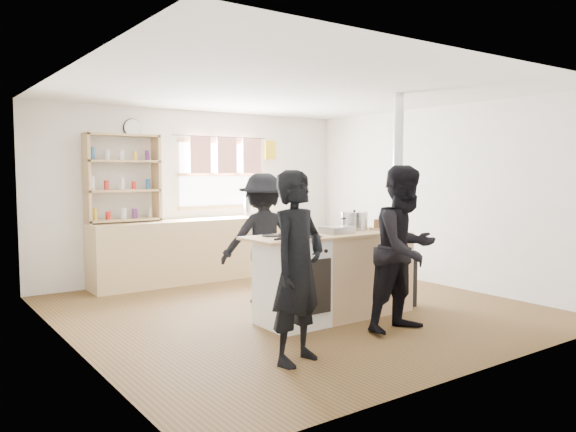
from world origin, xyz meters
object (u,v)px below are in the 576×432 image
Objects in this scene: skillet_greens at (294,236)px; flue_heater at (396,252)px; stockpot_stove at (300,227)px; cooking_island at (336,275)px; person_near_left at (298,267)px; thermos at (247,207)px; roast_tray at (337,229)px; person_far at (263,239)px; person_near_right at (405,249)px; bread_board at (383,225)px; stockpot_counter at (354,221)px.

flue_heater is at bearing 4.41° from skillet_greens.
stockpot_stove is 0.08× the size of flue_heater.
flue_heater is (0.92, -0.02, 0.18)m from cooking_island.
cooking_island is 1.56m from person_near_left.
thermos reaches higher than roast_tray.
cooking_island is 9.52× the size of stockpot_stove.
person_near_left is at bearing 80.67° from person_far.
flue_heater reaches higher than roast_tray.
person_far is at bearing 139.48° from flue_heater.
person_near_left is at bearing -176.54° from person_near_right.
roast_tray is 0.99m from flue_heater.
flue_heater reaches higher than thermos.
person_far is at bearing -115.67° from thermos.
person_near_right is 1.05× the size of person_far.
skillet_greens is at bearing 37.73° from person_near_left.
stockpot_stove is at bearing 43.71° from skillet_greens.
flue_heater is 1.51× the size of person_near_right.
skillet_greens is (-1.22, -2.91, -0.09)m from thermos.
skillet_greens is at bearing 141.68° from person_near_right.
person_near_left reaches higher than roast_tray.
bread_board is 0.41m from flue_heater.
thermos is 2.65m from stockpot_counter.
person_near_left is (-1.20, -0.93, 0.34)m from cooking_island.
cooking_island is at bearing -161.26° from stockpot_counter.
stockpot_stove is at bearing 98.53° from person_far.
person_far reaches higher than roast_tray.
cooking_island is at bearing 19.39° from person_near_left.
stockpot_stove is 1.12m from person_near_right.
stockpot_stove is (-0.40, 0.14, 0.03)m from roast_tray.
skillet_greens is 1.40× the size of bread_board.
stockpot_stove is 0.12× the size of person_near_right.
thermos is 0.18× the size of person_near_left.
thermos reaches higher than skillet_greens.
stockpot_counter is at bearing 1.14° from stockpot_stove.
skillet_greens is at bearing -175.41° from bread_board.
skillet_greens is 1.23m from person_far.
stockpot_stove is 1.38m from flue_heater.
person_far is (-1.21, 1.04, 0.14)m from flue_heater.
roast_tray is 0.13× the size of flue_heater.
bread_board is (1.36, 0.11, 0.02)m from skillet_greens.
thermos is at bearing 92.71° from bread_board.
bread_board is at bearing 7.14° from person_near_left.
skillet_greens is at bearing -165.60° from stockpot_counter.
person_far is (-0.29, 1.02, 0.32)m from cooking_island.
bread_board reaches higher than skillet_greens.
person_near_right is (-0.17, -0.94, -0.21)m from stockpot_counter.
person_far is at bearing 132.89° from bread_board.
thermos is 2.81m from bread_board.
person_near_right is at bearing 121.29° from person_far.
stockpot_counter is 0.19× the size of person_near_left.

